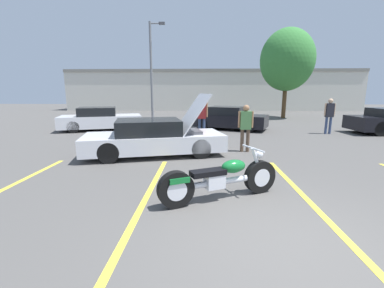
{
  "coord_description": "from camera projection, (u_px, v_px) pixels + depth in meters",
  "views": [
    {
      "loc": [
        -1.2,
        -3.18,
        2.06
      ],
      "look_at": [
        -1.42,
        2.97,
        0.8
      ],
      "focal_mm": 24.0,
      "sensor_mm": 36.0,
      "label": 1
    }
  ],
  "objects": [
    {
      "name": "parked_car_mid_row",
      "position": [
        229.0,
        119.0,
        14.24
      ],
      "size": [
        4.39,
        3.13,
        1.24
      ],
      "rotation": [
        0.0,
        0.0,
        -0.39
      ],
      "color": "black",
      "rests_on": "ground"
    },
    {
      "name": "spectator_near_motorcycle",
      "position": [
        246.0,
        124.0,
        8.79
      ],
      "size": [
        0.52,
        0.21,
        1.62
      ],
      "color": "brown",
      "rests_on": "ground"
    },
    {
      "name": "light_pole",
      "position": [
        152.0,
        66.0,
        19.57
      ],
      "size": [
        1.21,
        0.28,
        7.15
      ],
      "color": "slate",
      "rests_on": "ground"
    },
    {
      "name": "parked_car_left_row",
      "position": [
        100.0,
        119.0,
        13.95
      ],
      "size": [
        4.54,
        2.95,
        1.23
      ],
      "rotation": [
        0.0,
        0.0,
        0.3
      ],
      "color": "silver",
      "rests_on": "ground"
    },
    {
      "name": "spectator_midground",
      "position": [
        329.0,
        113.0,
        12.52
      ],
      "size": [
        0.52,
        0.23,
        1.73
      ],
      "color": "#38476B",
      "rests_on": "ground"
    },
    {
      "name": "spectator_by_show_car",
      "position": [
        202.0,
        114.0,
        11.2
      ],
      "size": [
        0.52,
        0.24,
        1.85
      ],
      "color": "#38476B",
      "rests_on": "ground"
    },
    {
      "name": "parking_stripe_middle",
      "position": [
        143.0,
        203.0,
        4.82
      ],
      "size": [
        0.12,
        5.82,
        0.01
      ],
      "primitive_type": "cube",
      "color": "yellow",
      "rests_on": "ground"
    },
    {
      "name": "tree_background",
      "position": [
        287.0,
        60.0,
        19.47
      ],
      "size": [
        4.03,
        4.03,
        6.74
      ],
      "color": "brown",
      "rests_on": "ground"
    },
    {
      "name": "show_car_hood_open",
      "position": [
        155.0,
        138.0,
        8.44
      ],
      "size": [
        4.76,
        2.79,
        1.99
      ],
      "rotation": [
        0.0,
        0.0,
        0.24
      ],
      "color": "silver",
      "rests_on": "ground"
    },
    {
      "name": "motorcycle",
      "position": [
        220.0,
        179.0,
        4.93
      ],
      "size": [
        2.35,
        1.22,
        0.98
      ],
      "rotation": [
        0.0,
        0.0,
        0.43
      ],
      "color": "black",
      "rests_on": "ground"
    },
    {
      "name": "far_building",
      "position": [
        212.0,
        89.0,
        29.2
      ],
      "size": [
        32.0,
        4.2,
        4.4
      ],
      "color": "beige",
      "rests_on": "ground"
    },
    {
      "name": "ground_plane",
      "position": [
        289.0,
        246.0,
        3.48
      ],
      "size": [
        80.0,
        80.0,
        0.0
      ],
      "primitive_type": "plane",
      "color": "#514F4C"
    },
    {
      "name": "parking_stripe_back",
      "position": [
        313.0,
        206.0,
        4.71
      ],
      "size": [
        0.12,
        5.82,
        0.01
      ],
      "primitive_type": "cube",
      "color": "yellow",
      "rests_on": "ground"
    }
  ]
}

